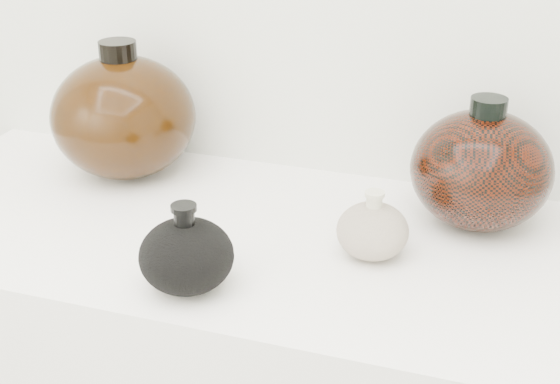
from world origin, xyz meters
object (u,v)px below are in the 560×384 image
(cream_gourd_vase, at_px, (373,230))
(right_round_pot, at_px, (481,169))
(black_gourd_vase, at_px, (186,255))
(left_round_pot, at_px, (124,116))

(cream_gourd_vase, relative_size, right_round_pot, 0.48)
(black_gourd_vase, distance_m, right_round_pot, 0.45)
(right_round_pot, bearing_deg, black_gourd_vase, -138.01)
(left_round_pot, xyz_separation_m, right_round_pot, (0.59, -0.00, -0.01))
(left_round_pot, height_order, right_round_pot, left_round_pot)
(cream_gourd_vase, height_order, left_round_pot, left_round_pot)
(black_gourd_vase, xyz_separation_m, right_round_pot, (0.34, 0.30, 0.04))
(left_round_pot, bearing_deg, black_gourd_vase, -50.43)
(cream_gourd_vase, distance_m, right_round_pot, 0.20)
(black_gourd_vase, relative_size, cream_gourd_vase, 1.21)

